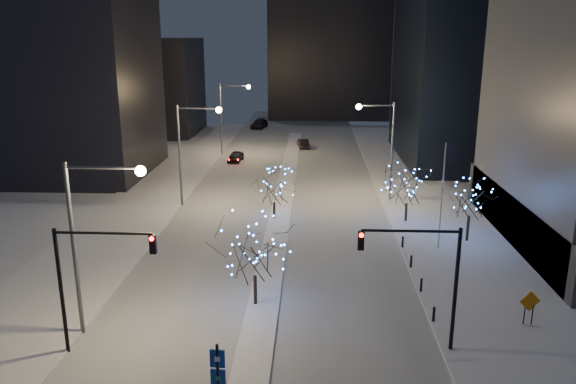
# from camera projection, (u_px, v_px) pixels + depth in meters

# --- Properties ---
(ground) EXTENTS (160.00, 160.00, 0.00)m
(ground) POSITION_uv_depth(u_px,v_px,m) (254.00, 356.00, 29.65)
(ground) COLOR white
(ground) RESTS_ON ground
(road) EXTENTS (20.00, 130.00, 0.02)m
(road) POSITION_uv_depth(u_px,v_px,m) (286.00, 186.00, 63.33)
(road) COLOR #B4BAC3
(road) RESTS_ON ground
(median) EXTENTS (2.00, 80.00, 0.15)m
(median) POSITION_uv_depth(u_px,v_px,m) (284.00, 198.00, 58.50)
(median) COLOR silver
(median) RESTS_ON ground
(east_sidewalk) EXTENTS (10.00, 90.00, 0.15)m
(east_sidewalk) POSITION_uv_depth(u_px,v_px,m) (451.00, 232.00, 48.23)
(east_sidewalk) COLOR silver
(east_sidewalk) RESTS_ON ground
(west_sidewalk) EXTENTS (8.00, 90.00, 0.15)m
(west_sidewalk) POSITION_uv_depth(u_px,v_px,m) (119.00, 227.00, 49.48)
(west_sidewalk) COLOR silver
(west_sidewalk) RESTS_ON ground
(filler_west_near) EXTENTS (22.00, 18.00, 24.00)m
(filler_west_near) POSITION_uv_depth(u_px,v_px,m) (51.00, 74.00, 66.12)
(filler_west_near) COLOR black
(filler_west_near) RESTS_ON ground
(filler_west_far) EXTENTS (18.00, 16.00, 16.00)m
(filler_west_far) POSITION_uv_depth(u_px,v_px,m) (144.00, 86.00, 95.98)
(filler_west_far) COLOR black
(filler_west_far) RESTS_ON ground
(horizon_block) EXTENTS (24.00, 14.00, 42.00)m
(horizon_block) POSITION_uv_depth(u_px,v_px,m) (329.00, 12.00, 112.27)
(horizon_block) COLOR black
(horizon_block) RESTS_ON ground
(street_lamp_w_near) EXTENTS (4.40, 0.56, 10.00)m
(street_lamp_w_near) POSITION_uv_depth(u_px,v_px,m) (91.00, 225.00, 30.21)
(street_lamp_w_near) COLOR #595E66
(street_lamp_w_near) RESTS_ON ground
(street_lamp_w_mid) EXTENTS (4.40, 0.56, 10.00)m
(street_lamp_w_mid) POSITION_uv_depth(u_px,v_px,m) (190.00, 141.00, 54.27)
(street_lamp_w_mid) COLOR #595E66
(street_lamp_w_mid) RESTS_ON ground
(street_lamp_w_far) EXTENTS (4.40, 0.56, 10.00)m
(street_lamp_w_far) POSITION_uv_depth(u_px,v_px,m) (228.00, 109.00, 78.32)
(street_lamp_w_far) COLOR #595E66
(street_lamp_w_far) RESTS_ON ground
(street_lamp_east) EXTENTS (3.90, 0.56, 10.00)m
(street_lamp_east) POSITION_uv_depth(u_px,v_px,m) (384.00, 138.00, 56.35)
(street_lamp_east) COLOR #595E66
(street_lamp_east) RESTS_ON ground
(traffic_signal_west) EXTENTS (5.26, 0.43, 7.00)m
(traffic_signal_west) POSITION_uv_depth(u_px,v_px,m) (89.00, 270.00, 28.73)
(traffic_signal_west) COLOR black
(traffic_signal_west) RESTS_ON ground
(traffic_signal_east) EXTENTS (5.26, 0.43, 7.00)m
(traffic_signal_east) POSITION_uv_depth(u_px,v_px,m) (427.00, 269.00, 28.94)
(traffic_signal_east) COLOR black
(traffic_signal_east) RESTS_ON ground
(flagpoles) EXTENTS (1.35, 2.60, 8.00)m
(flagpoles) POSITION_uv_depth(u_px,v_px,m) (443.00, 187.00, 44.38)
(flagpoles) COLOR silver
(flagpoles) RESTS_ON east_sidewalk
(bollards) EXTENTS (0.16, 12.16, 0.90)m
(bollards) POSITION_uv_depth(u_px,v_px,m) (416.00, 273.00, 38.67)
(bollards) COLOR black
(bollards) RESTS_ON east_sidewalk
(car_near) EXTENTS (2.05, 4.20, 1.38)m
(car_near) POSITION_uv_depth(u_px,v_px,m) (236.00, 157.00, 75.35)
(car_near) COLOR black
(car_near) RESTS_ON ground
(car_mid) EXTENTS (2.05, 4.34, 1.38)m
(car_mid) POSITION_uv_depth(u_px,v_px,m) (303.00, 143.00, 84.68)
(car_mid) COLOR black
(car_mid) RESTS_ON ground
(car_far) EXTENTS (3.18, 5.86, 1.61)m
(car_far) POSITION_uv_depth(u_px,v_px,m) (259.00, 124.00, 102.65)
(car_far) COLOR black
(car_far) RESTS_ON ground
(holiday_tree_median_near) EXTENTS (4.67, 4.67, 5.53)m
(holiday_tree_median_near) POSITION_uv_depth(u_px,v_px,m) (255.00, 251.00, 34.24)
(holiday_tree_median_near) COLOR black
(holiday_tree_median_near) RESTS_ON median
(holiday_tree_median_far) EXTENTS (4.61, 4.61, 4.69)m
(holiday_tree_median_far) POSITION_uv_depth(u_px,v_px,m) (274.00, 187.00, 50.93)
(holiday_tree_median_far) COLOR black
(holiday_tree_median_far) RESTS_ON median
(holiday_tree_plaza_near) EXTENTS (5.11, 5.11, 5.34)m
(holiday_tree_plaza_near) POSITION_uv_depth(u_px,v_px,m) (470.00, 199.00, 45.07)
(holiday_tree_plaza_near) COLOR black
(holiday_tree_plaza_near) RESTS_ON east_sidewalk
(holiday_tree_plaza_far) EXTENTS (5.69, 5.69, 5.50)m
(holiday_tree_plaza_far) POSITION_uv_depth(u_px,v_px,m) (408.00, 185.00, 50.02)
(holiday_tree_plaza_far) COLOR black
(holiday_tree_plaza_far) RESTS_ON east_sidewalk
(wayfinding_sign) EXTENTS (0.66, 0.14, 3.68)m
(wayfinding_sign) POSITION_uv_depth(u_px,v_px,m) (218.00, 374.00, 24.26)
(wayfinding_sign) COLOR black
(wayfinding_sign) RESTS_ON ground
(construction_sign) EXTENTS (1.27, 0.24, 2.11)m
(construction_sign) POSITION_uv_depth(u_px,v_px,m) (530.00, 304.00, 32.32)
(construction_sign) COLOR black
(construction_sign) RESTS_ON east_sidewalk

